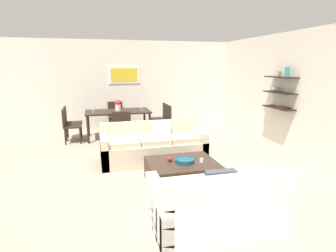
# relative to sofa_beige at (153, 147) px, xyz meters

# --- Properties ---
(ground_plane) EXTENTS (18.00, 18.00, 0.00)m
(ground_plane) POSITION_rel_sofa_beige_xyz_m (0.12, -0.34, -0.29)
(ground_plane) COLOR tan
(back_wall_unit) EXTENTS (8.40, 0.09, 2.70)m
(back_wall_unit) POSITION_rel_sofa_beige_xyz_m (0.42, 3.19, 1.06)
(back_wall_unit) COLOR silver
(back_wall_unit) RESTS_ON ground
(right_wall_shelf_unit) EXTENTS (0.34, 8.20, 2.70)m
(right_wall_shelf_unit) POSITION_rel_sofa_beige_xyz_m (3.15, 0.26, 1.06)
(right_wall_shelf_unit) COLOR silver
(right_wall_shelf_unit) RESTS_ON ground
(sofa_beige) EXTENTS (2.13, 0.90, 0.78)m
(sofa_beige) POSITION_rel_sofa_beige_xyz_m (0.00, 0.00, 0.00)
(sofa_beige) COLOR beige
(sofa_beige) RESTS_ON ground
(loveseat_white) EXTENTS (1.60, 0.90, 0.78)m
(loveseat_white) POSITION_rel_sofa_beige_xyz_m (0.26, -2.61, 0.00)
(loveseat_white) COLOR white
(loveseat_white) RESTS_ON ground
(coffee_table) EXTENTS (1.14, 0.93, 0.38)m
(coffee_table) POSITION_rel_sofa_beige_xyz_m (0.23, -1.28, -0.10)
(coffee_table) COLOR #38281E
(coffee_table) RESTS_ON ground
(decorative_bowl) EXTENTS (0.32, 0.32, 0.07)m
(decorative_bowl) POSITION_rel_sofa_beige_xyz_m (0.26, -1.33, 0.12)
(decorative_bowl) COLOR navy
(decorative_bowl) RESTS_ON coffee_table
(candle_jar) EXTENTS (0.06, 0.06, 0.07)m
(candle_jar) POSITION_rel_sofa_beige_xyz_m (0.53, -1.40, 0.12)
(candle_jar) COLOR silver
(candle_jar) RESTS_ON coffee_table
(apple_on_coffee_table) EXTENTS (0.08, 0.08, 0.08)m
(apple_on_coffee_table) POSITION_rel_sofa_beige_xyz_m (0.04, -1.22, 0.13)
(apple_on_coffee_table) COLOR red
(apple_on_coffee_table) RESTS_ON coffee_table
(dining_table) EXTENTS (1.72, 0.92, 0.75)m
(dining_table) POSITION_rel_sofa_beige_xyz_m (-0.53, 2.10, 0.39)
(dining_table) COLOR black
(dining_table) RESTS_ON ground
(dining_chair_foot) EXTENTS (0.44, 0.44, 0.88)m
(dining_chair_foot) POSITION_rel_sofa_beige_xyz_m (-0.53, 1.23, 0.21)
(dining_chair_foot) COLOR black
(dining_chair_foot) RESTS_ON ground
(dining_chair_left_far) EXTENTS (0.44, 0.44, 0.88)m
(dining_chair_left_far) POSITION_rel_sofa_beige_xyz_m (-1.80, 2.30, 0.21)
(dining_chair_left_far) COLOR black
(dining_chair_left_far) RESTS_ON ground
(dining_chair_head) EXTENTS (0.44, 0.44, 0.88)m
(dining_chair_head) POSITION_rel_sofa_beige_xyz_m (-0.53, 2.96, 0.21)
(dining_chair_head) COLOR black
(dining_chair_head) RESTS_ON ground
(dining_chair_left_near) EXTENTS (0.44, 0.44, 0.88)m
(dining_chair_left_near) POSITION_rel_sofa_beige_xyz_m (-1.80, 1.89, 0.21)
(dining_chair_left_near) COLOR black
(dining_chair_left_near) RESTS_ON ground
(dining_chair_right_far) EXTENTS (0.44, 0.44, 0.88)m
(dining_chair_right_far) POSITION_rel_sofa_beige_xyz_m (0.74, 2.30, 0.21)
(dining_chair_right_far) COLOR black
(dining_chair_right_far) RESTS_ON ground
(dining_chair_right_near) EXTENTS (0.44, 0.44, 0.88)m
(dining_chair_right_near) POSITION_rel_sofa_beige_xyz_m (0.74, 1.89, 0.21)
(dining_chair_right_near) COLOR black
(dining_chair_right_near) RESTS_ON ground
(wine_glass_head) EXTENTS (0.07, 0.07, 0.14)m
(wine_glass_head) POSITION_rel_sofa_beige_xyz_m (-0.53, 2.49, 0.56)
(wine_glass_head) COLOR silver
(wine_glass_head) RESTS_ON dining_table
(wine_glass_right_far) EXTENTS (0.07, 0.07, 0.16)m
(wine_glass_right_far) POSITION_rel_sofa_beige_xyz_m (0.12, 2.21, 0.57)
(wine_glass_right_far) COLOR silver
(wine_glass_right_far) RESTS_ON dining_table
(wine_glass_right_near) EXTENTS (0.07, 0.07, 0.16)m
(wine_glass_right_near) POSITION_rel_sofa_beige_xyz_m (0.12, 1.98, 0.57)
(wine_glass_right_near) COLOR silver
(wine_glass_right_near) RESTS_ON dining_table
(wine_glass_left_far) EXTENTS (0.08, 0.08, 0.17)m
(wine_glass_left_far) POSITION_rel_sofa_beige_xyz_m (-1.18, 2.21, 0.58)
(wine_glass_left_far) COLOR silver
(wine_glass_left_far) RESTS_ON dining_table
(wine_glass_left_near) EXTENTS (0.08, 0.08, 0.15)m
(wine_glass_left_near) POSITION_rel_sofa_beige_xyz_m (-1.18, 1.98, 0.56)
(wine_glass_left_near) COLOR silver
(wine_glass_left_near) RESTS_ON dining_table
(centerpiece_vase) EXTENTS (0.16, 0.16, 0.31)m
(centerpiece_vase) POSITION_rel_sofa_beige_xyz_m (-0.52, 2.12, 0.62)
(centerpiece_vase) COLOR silver
(centerpiece_vase) RESTS_ON dining_table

